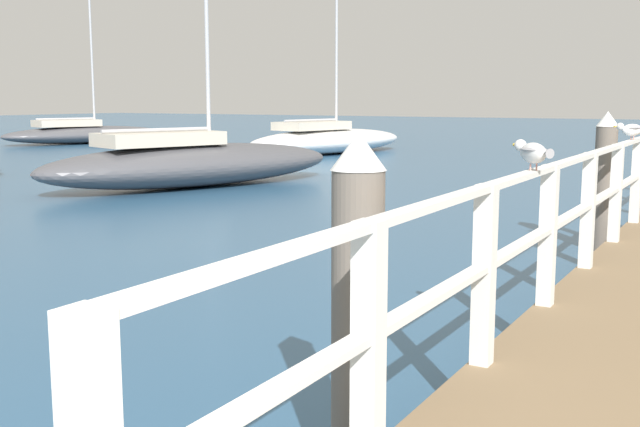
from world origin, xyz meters
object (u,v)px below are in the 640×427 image
object	(u,v)px
dock_piling_near	(357,307)
boat_5	(86,133)
seagull_background	(632,129)
dock_piling_far	(604,181)
boat_3	(328,140)
seagull_foreground	(533,152)
boat_0	(194,162)

from	to	relation	value
dock_piling_near	boat_5	size ratio (longest dim) A/B	0.23
seagull_background	dock_piling_far	bearing A→B (deg)	-9.38
seagull_background	boat_3	xyz separation A→B (m)	(-12.66, 14.71, -1.15)
seagull_foreground	boat_0	bearing A→B (deg)	93.44
dock_piling_near	dock_piling_far	world-z (taller)	same
boat_0	boat_5	xyz separation A→B (m)	(-15.41, 11.02, -0.10)
seagull_background	boat_0	distance (m)	10.85
boat_0	seagull_foreground	bearing A→B (deg)	-21.09
seagull_background	boat_0	size ratio (longest dim) A/B	0.04
dock_piling_near	boat_0	distance (m)	14.29
boat_0	boat_5	bearing A→B (deg)	163.25
seagull_foreground	boat_0	world-z (taller)	boat_0
dock_piling_near	seagull_background	xyz separation A→B (m)	(0.37, 6.67, 0.72)
boat_0	boat_3	world-z (taller)	boat_3
seagull_foreground	seagull_background	distance (m)	4.66
dock_piling_far	seagull_background	world-z (taller)	dock_piling_far
seagull_foreground	boat_5	xyz separation A→B (m)	(-25.51, 19.47, -1.21)
dock_piling_far	seagull_background	bearing A→B (deg)	-53.91
dock_piling_near	boat_0	bearing A→B (deg)	132.95
boat_0	boat_5	world-z (taller)	boat_0
dock_piling_near	seagull_foreground	xyz separation A→B (m)	(0.37, 2.00, 0.72)
dock_piling_far	seagull_foreground	distance (m)	5.24
dock_piling_far	boat_5	distance (m)	28.92
seagull_foreground	boat_5	size ratio (longest dim) A/B	0.05
dock_piling_near	boat_3	bearing A→B (deg)	119.89
seagull_foreground	boat_5	bearing A→B (deg)	96.00
dock_piling_near	seagull_foreground	bearing A→B (deg)	79.43
dock_piling_far	boat_3	bearing A→B (deg)	130.87
dock_piling_near	seagull_background	bearing A→B (deg)	86.79
boat_3	dock_piling_far	bearing A→B (deg)	-38.09
dock_piling_far	boat_3	xyz separation A→B (m)	(-12.29, 14.20, -0.43)
boat_3	boat_5	distance (m)	12.85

